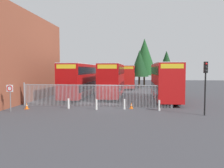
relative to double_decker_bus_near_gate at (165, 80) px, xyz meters
name	(u,v)px	position (x,y,z in m)	size (l,w,h in m)	color
ground_plane	(115,97)	(-6.17, 2.70, -2.42)	(100.00, 100.00, 0.00)	#3D3D42
palisade_fence	(95,95)	(-7.39, -5.30, -1.24)	(14.98, 0.14, 2.35)	gray
double_decker_bus_near_gate	(165,80)	(0.00, 0.00, 0.00)	(2.54, 10.81, 4.42)	red
double_decker_bus_behind_fence_left	(79,79)	(-10.78, 1.46, 0.00)	(2.54, 10.81, 4.42)	#B70C0C
double_decker_bus_behind_fence_right	(113,79)	(-6.53, 2.56, 0.00)	(2.54, 10.81, 4.42)	#B70C0C
double_decker_bus_far_back	(128,76)	(-4.97, 17.10, 0.00)	(2.54, 10.81, 4.42)	red
bollard_near_left	(68,104)	(-9.69, -6.71, -1.95)	(0.20, 0.20, 0.95)	silver
bollard_center_front	(96,105)	(-6.98, -6.99, -1.95)	(0.20, 0.20, 0.95)	silver
bollard_near_right	(124,104)	(-4.44, -6.51, -1.95)	(0.20, 0.20, 0.95)	silver
bollard_far_right	(159,105)	(-1.30, -6.80, -1.95)	(0.20, 0.20, 0.95)	silver
traffic_cone_by_gate	(131,106)	(-3.80, -6.13, -2.13)	(0.34, 0.34, 0.59)	orange
traffic_cone_mid_forecourt	(27,106)	(-13.48, -7.41, -2.13)	(0.34, 0.34, 0.59)	orange
speed_limit_sign_post	(10,91)	(-14.25, -8.81, -0.65)	(0.60, 0.14, 2.40)	slate
traffic_light_kerbside	(206,78)	(2.13, -8.53, 0.56)	(0.28, 0.33, 4.30)	black
tree_tall_back	(144,57)	(-1.73, 21.59, 3.97)	(5.46, 5.46, 10.30)	#4C3823
tree_short_side	(166,63)	(2.93, 21.71, 2.67)	(3.61, 3.61, 7.69)	#4C3823
tree_mid_row	(139,63)	(-2.84, 17.33, 2.46)	(3.63, 3.63, 7.50)	#4C3823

